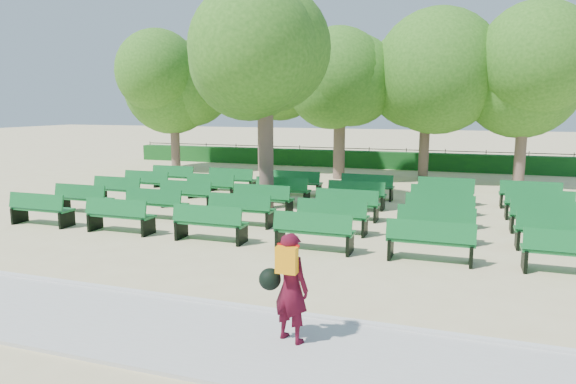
% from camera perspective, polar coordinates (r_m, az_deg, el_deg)
% --- Properties ---
extents(ground, '(120.00, 120.00, 0.00)m').
position_cam_1_polar(ground, '(15.23, -4.42, -3.16)').
color(ground, '#CDBC88').
extents(paving, '(30.00, 2.20, 0.06)m').
position_cam_1_polar(paving, '(9.21, -23.44, -12.41)').
color(paving, '#B7B8B3').
rests_on(paving, ground).
extents(curb, '(30.00, 0.12, 0.10)m').
position_cam_1_polar(curb, '(10.02, -18.97, -10.23)').
color(curb, silver).
rests_on(curb, ground).
extents(hedge, '(26.00, 0.70, 0.90)m').
position_cam_1_polar(hedge, '(28.40, 6.85, 3.67)').
color(hedge, '#144F1A').
rests_on(hedge, ground).
extents(fence, '(26.00, 0.10, 1.02)m').
position_cam_1_polar(fence, '(28.84, 7.00, 2.85)').
color(fence, black).
rests_on(fence, ground).
extents(tree_line, '(21.80, 6.80, 7.04)m').
position_cam_1_polar(tree_line, '(24.58, 4.85, 1.73)').
color(tree_line, '#38721E').
rests_on(tree_line, ground).
extents(bench_array, '(1.89, 0.68, 1.17)m').
position_cam_1_polar(bench_array, '(15.73, 1.79, -2.36)').
color(bench_array, '#116129').
rests_on(bench_array, ground).
extents(tree_among, '(4.78, 4.78, 6.65)m').
position_cam_1_polar(tree_among, '(16.67, -2.50, 13.46)').
color(tree_among, brown).
rests_on(tree_among, ground).
extents(person, '(0.78, 0.55, 1.57)m').
position_cam_1_polar(person, '(7.28, 0.11, -10.37)').
color(person, '#480A1A').
rests_on(person, ground).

